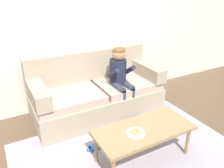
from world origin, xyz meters
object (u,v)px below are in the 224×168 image
Objects in this scene: coffee_table at (144,132)px; person_child at (120,75)px; donut at (135,131)px; toy_controller at (95,148)px; couch at (96,93)px.

person_child is at bearing 74.10° from coffee_table.
person_child is 1.19m from donut.
person_child is at bearing 67.74° from donut.
toy_controller is at bearing 122.79° from donut.
couch reaches higher than coffee_table.
toy_controller is (-0.30, 0.46, -0.44)m from donut.
donut is at bearing -48.15° from toy_controller.
couch is at bearing 91.10° from coffee_table.
couch reaches higher than toy_controller.
couch is 1.84× the size of person_child.
donut is (-0.45, -1.09, -0.20)m from person_child.
donut is at bearing -112.26° from person_child.
coffee_table is 0.17m from donut.
couch is 16.89× the size of donut.
person_child reaches higher than toy_controller.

